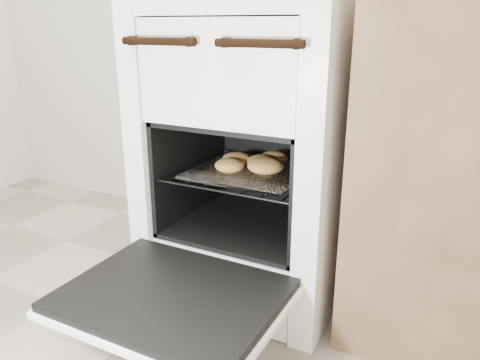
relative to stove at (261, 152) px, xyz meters
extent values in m
cube|color=white|center=(0.00, 0.01, 0.01)|extent=(0.62, 0.66, 0.95)
cylinder|color=black|center=(-0.14, -0.33, 0.36)|extent=(0.23, 0.02, 0.02)
cylinder|color=black|center=(0.14, -0.33, 0.36)|extent=(0.23, 0.02, 0.02)
cube|color=black|center=(0.00, -0.52, -0.25)|extent=(0.53, 0.41, 0.02)
cube|color=white|center=(0.00, -0.52, -0.27)|extent=(0.56, 0.43, 0.02)
cylinder|color=black|center=(-0.22, -0.07, -0.05)|extent=(0.01, 0.43, 0.01)
cylinder|color=black|center=(0.22, -0.07, -0.05)|extent=(0.01, 0.43, 0.01)
cylinder|color=black|center=(0.00, -0.27, -0.05)|extent=(0.44, 0.01, 0.01)
cylinder|color=black|center=(0.00, 0.14, -0.05)|extent=(0.44, 0.01, 0.01)
cylinder|color=black|center=(-0.19, -0.07, -0.05)|extent=(0.01, 0.41, 0.01)
cylinder|color=black|center=(-0.12, -0.07, -0.05)|extent=(0.01, 0.41, 0.01)
cylinder|color=black|center=(-0.06, -0.07, -0.05)|extent=(0.01, 0.41, 0.01)
cylinder|color=black|center=(0.00, -0.07, -0.05)|extent=(0.01, 0.41, 0.01)
cylinder|color=black|center=(0.06, -0.07, -0.05)|extent=(0.01, 0.41, 0.01)
cylinder|color=black|center=(0.12, -0.07, -0.05)|extent=(0.01, 0.41, 0.01)
cylinder|color=black|center=(0.19, -0.07, -0.05)|extent=(0.01, 0.41, 0.01)
cube|color=white|center=(0.00, -0.09, -0.04)|extent=(0.35, 0.31, 0.01)
ellipsoid|color=#B59148|center=(0.02, -0.04, -0.02)|extent=(0.14, 0.14, 0.04)
ellipsoid|color=#B59148|center=(0.04, 0.02, -0.02)|extent=(0.09, 0.09, 0.04)
ellipsoid|color=#B59148|center=(0.04, -0.07, -0.02)|extent=(0.09, 0.09, 0.04)
ellipsoid|color=#B59148|center=(0.04, -0.04, -0.02)|extent=(0.10, 0.10, 0.04)
ellipsoid|color=#B59148|center=(-0.07, -0.05, -0.02)|extent=(0.14, 0.14, 0.04)
ellipsoid|color=#B59148|center=(0.06, -0.09, -0.01)|extent=(0.16, 0.16, 0.05)
ellipsoid|color=#B59148|center=(-0.05, -0.13, -0.02)|extent=(0.11, 0.11, 0.04)
camera|label=1|loc=(0.63, -1.35, 0.40)|focal=35.00mm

